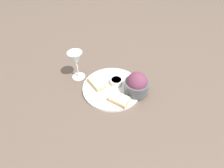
{
  "coord_description": "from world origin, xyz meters",
  "views": [
    {
      "loc": [
        -0.59,
        0.21,
        0.66
      ],
      "look_at": [
        0.0,
        0.0,
        0.03
      ],
      "focal_mm": 28.0,
      "sensor_mm": 36.0,
      "label": 1
    }
  ],
  "objects_px": {
    "cheese_toast_far": "(119,99)",
    "cheese_toast_near": "(97,83)",
    "sauce_ramekin": "(116,81)",
    "wine_glass": "(76,60)",
    "salad_bowl": "(137,84)"
  },
  "relations": [
    {
      "from": "cheese_toast_far",
      "to": "cheese_toast_near",
      "type": "bearing_deg",
      "value": 25.15
    },
    {
      "from": "sauce_ramekin",
      "to": "wine_glass",
      "type": "relative_size",
      "value": 0.4
    },
    {
      "from": "salad_bowl",
      "to": "sauce_ramekin",
      "type": "bearing_deg",
      "value": 41.38
    },
    {
      "from": "cheese_toast_near",
      "to": "salad_bowl",
      "type": "bearing_deg",
      "value": -123.13
    },
    {
      "from": "sauce_ramekin",
      "to": "cheese_toast_far",
      "type": "xyz_separation_m",
      "value": [
        -0.11,
        0.03,
        -0.0
      ]
    },
    {
      "from": "salad_bowl",
      "to": "sauce_ramekin",
      "type": "height_order",
      "value": "salad_bowl"
    },
    {
      "from": "salad_bowl",
      "to": "cheese_toast_far",
      "type": "distance_m",
      "value": 0.11
    },
    {
      "from": "cheese_toast_far",
      "to": "sauce_ramekin",
      "type": "bearing_deg",
      "value": -14.67
    },
    {
      "from": "salad_bowl",
      "to": "cheese_toast_far",
      "type": "relative_size",
      "value": 1.07
    },
    {
      "from": "salad_bowl",
      "to": "cheese_toast_far",
      "type": "bearing_deg",
      "value": 106.77
    },
    {
      "from": "salad_bowl",
      "to": "sauce_ramekin",
      "type": "relative_size",
      "value": 1.86
    },
    {
      "from": "cheese_toast_near",
      "to": "sauce_ramekin",
      "type": "bearing_deg",
      "value": -106.0
    },
    {
      "from": "salad_bowl",
      "to": "cheese_toast_near",
      "type": "relative_size",
      "value": 1.02
    },
    {
      "from": "salad_bowl",
      "to": "wine_glass",
      "type": "xyz_separation_m",
      "value": [
        0.22,
        0.24,
        0.05
      ]
    },
    {
      "from": "cheese_toast_near",
      "to": "wine_glass",
      "type": "distance_m",
      "value": 0.16
    }
  ]
}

